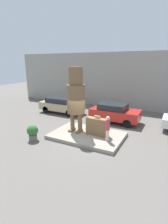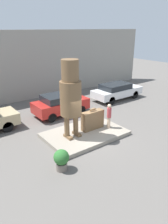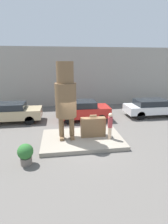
{
  "view_description": "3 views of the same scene",
  "coord_description": "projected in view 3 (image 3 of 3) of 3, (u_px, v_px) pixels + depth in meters",
  "views": [
    {
      "loc": [
        4.87,
        -9.78,
        4.85
      ],
      "look_at": [
        -0.12,
        -0.24,
        1.81
      ],
      "focal_mm": 28.0,
      "sensor_mm": 36.0,
      "label": 1
    },
    {
      "loc": [
        -7.13,
        -9.4,
        6.13
      ],
      "look_at": [
        -0.15,
        -0.1,
        1.61
      ],
      "focal_mm": 35.0,
      "sensor_mm": 36.0,
      "label": 2
    },
    {
      "loc": [
        -1.29,
        -9.48,
        4.63
      ],
      "look_at": [
        0.11,
        0.0,
        1.81
      ],
      "focal_mm": 28.0,
      "sensor_mm": 36.0,
      "label": 3
    }
  ],
  "objects": [
    {
      "name": "building_backdrop",
      "position": [
        70.0,
        77.0,
        18.16
      ],
      "size": [
        28.0,
        0.6,
        5.96
      ],
      "color": "gray",
      "rests_on": "ground_plane"
    },
    {
      "name": "parked_car_tan",
      "position": [
        12.0,
        112.0,
        13.45
      ],
      "size": [
        4.41,
        1.76,
        1.53
      ],
      "color": "tan",
      "rests_on": "ground_plane"
    },
    {
      "name": "tourist",
      "position": [
        110.0,
        125.0,
        10.02
      ],
      "size": [
        0.27,
        0.27,
        1.57
      ],
      "color": "beige",
      "rests_on": "pedestal"
    },
    {
      "name": "ground_plane",
      "position": [
        82.0,
        141.0,
        10.48
      ],
      "size": [
        60.0,
        60.0,
        0.0
      ],
      "primitive_type": "plane",
      "color": "#605B56"
    },
    {
      "name": "giant_suitcase",
      "position": [
        93.0,
        127.0,
        10.45
      ],
      "size": [
        1.47,
        0.45,
        1.35
      ],
      "color": "brown",
      "rests_on": "pedestal"
    },
    {
      "name": "planter_pot",
      "position": [
        26.0,
        153.0,
        7.96
      ],
      "size": [
        0.72,
        0.72,
        1.03
      ],
      "color": "#70665B",
      "rests_on": "ground_plane"
    },
    {
      "name": "parked_car_red",
      "position": [
        83.0,
        110.0,
        13.98
      ],
      "size": [
        4.04,
        1.88,
        1.58
      ],
      "color": "#B2231E",
      "rests_on": "ground_plane"
    },
    {
      "name": "pedestal",
      "position": [
        82.0,
        139.0,
        10.45
      ],
      "size": [
        4.73,
        3.17,
        0.23
      ],
      "color": "gray",
      "rests_on": "ground_plane"
    },
    {
      "name": "statue_figure",
      "position": [
        66.0,
        95.0,
        9.66
      ],
      "size": [
        1.18,
        1.18,
        4.38
      ],
      "color": "brown",
      "rests_on": "pedestal"
    },
    {
      "name": "parked_car_white",
      "position": [
        152.0,
        107.0,
        15.02
      ],
      "size": [
        4.77,
        1.87,
        1.46
      ],
      "color": "silver",
      "rests_on": "ground_plane"
    }
  ]
}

